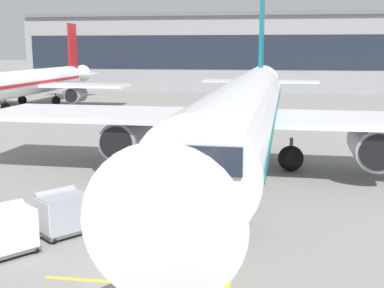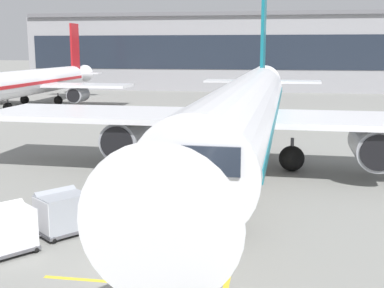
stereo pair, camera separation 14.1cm
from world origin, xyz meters
name	(u,v)px [view 1 (the left image)]	position (x,y,z in m)	size (l,w,h in m)	color
ground_plane	(133,269)	(0.00, 0.00, 0.00)	(600.00, 600.00, 0.00)	gray
parked_airplane	(246,110)	(3.19, 15.18, 4.02)	(34.11, 44.28, 15.14)	white
belt_loader	(143,201)	(-0.94, 5.23, 0.90)	(4.23, 4.84, 3.24)	#A3A8B2
baggage_cart_lead	(61,212)	(-3.91, 2.91, 1.00)	(2.49, 2.64, 1.91)	#515156
baggage_cart_second	(6,229)	(-5.18, 0.64, 1.00)	(2.49, 2.64, 1.91)	#515156
ground_crew_by_loader	(109,208)	(-2.06, 3.73, 1.00)	(0.54, 0.36, 1.74)	black
ground_crew_by_carts	(97,196)	(-3.25, 5.45, 1.00)	(0.37, 0.54, 1.74)	black
safety_cone_engine_keepout	(132,172)	(-3.63, 12.78, 0.34)	(0.61, 0.61, 0.70)	black
safety_cone_wingtip	(146,186)	(-2.00, 9.88, 0.31)	(0.55, 0.55, 0.63)	black
apron_guidance_line_lead_in	(249,175)	(3.50, 14.41, 0.00)	(0.20, 110.00, 0.01)	yellow
terminal_building	(266,52)	(3.39, 86.38, 7.10)	(91.33, 21.85, 14.31)	#939399
distant_airplane	(36,82)	(-27.78, 49.78, 3.24)	(26.15, 34.91, 11.83)	white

